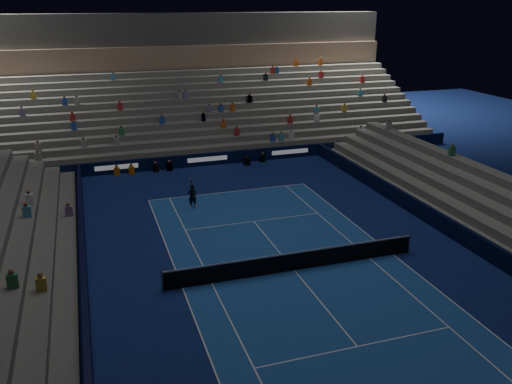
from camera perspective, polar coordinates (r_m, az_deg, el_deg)
The scene contains 9 objects.
ground at distance 26.33m, azimuth 4.10°, elevation -8.32°, with size 90.00×90.00×0.00m, color #0E1B54.
court_surface at distance 26.33m, azimuth 4.10°, elevation -8.31°, with size 10.97×23.77×0.01m, color #1B4997.
sponsor_barrier_far at distance 42.63m, azimuth -5.23°, elevation 3.51°, with size 44.00×0.25×1.00m, color black.
sponsor_barrier_east at distance 30.81m, azimuth 21.15°, elevation -4.33°, with size 0.25×37.00×1.00m, color black.
sponsor_barrier_west at distance 24.53m, azimuth -17.76°, elevation -10.23°, with size 0.25×37.00×1.00m, color black.
grandstand_main at distance 50.95m, azimuth -7.77°, elevation 9.42°, with size 44.00×15.20×11.20m.
tennis_net at distance 26.10m, azimuth 4.12°, elevation -7.34°, with size 12.90×0.10×1.10m.
tennis_player at distance 33.88m, azimuth -6.81°, elevation -0.42°, with size 0.56×0.37×1.53m, color black.
broadcast_camera at distance 42.68m, azimuth -1.01°, elevation 3.37°, with size 0.53×0.97×0.65m.
Camera 1 is at (-8.95, -21.45, 12.37)m, focal length 37.57 mm.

